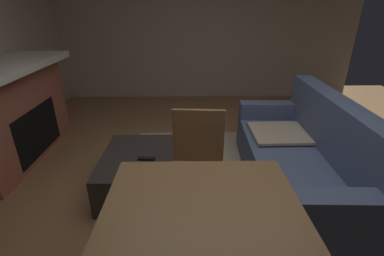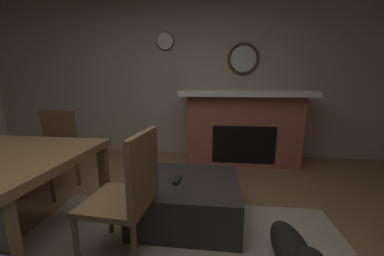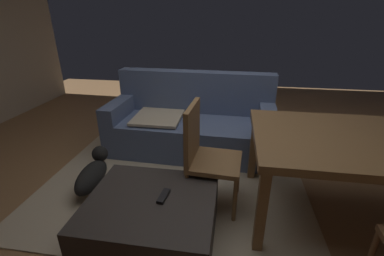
{
  "view_description": "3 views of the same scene",
  "coord_description": "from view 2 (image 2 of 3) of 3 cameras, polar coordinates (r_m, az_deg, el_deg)",
  "views": [
    {
      "loc": [
        1.94,
        -0.29,
        1.71
      ],
      "look_at": [
        0.05,
        -0.25,
        0.86
      ],
      "focal_mm": 25.68,
      "sensor_mm": 36.0,
      "label": 1
    },
    {
      "loc": [
        -0.64,
        1.12,
        1.24
      ],
      "look_at": [
        -0.41,
        -0.92,
        0.82
      ],
      "focal_mm": 20.52,
      "sensor_mm": 36.0,
      "label": 2
    },
    {
      "loc": [
        0.14,
        -2.17,
        1.6
      ],
      "look_at": [
        -0.16,
        -0.3,
        0.78
      ],
      "focal_mm": 24.58,
      "sensor_mm": 36.0,
      "label": 3
    }
  ],
  "objects": [
    {
      "name": "wall_back_fireplace_side",
      "position": [
        3.9,
        -2.99,
        12.91
      ],
      "size": [
        7.46,
        0.12,
        2.67
      ],
      "primitive_type": "cube",
      "color": "#B7A893",
      "rests_on": "ground"
    },
    {
      "name": "fireplace",
      "position": [
        3.55,
        12.93,
        0.44
      ],
      "size": [
        1.91,
        0.76,
        1.14
      ],
      "color": "#9E5642",
      "rests_on": "ground"
    },
    {
      "name": "round_wall_mirror",
      "position": [
        3.79,
        13.19,
        17.08
      ],
      "size": [
        0.5,
        0.05,
        0.5
      ],
      "color": "#4C331E"
    },
    {
      "name": "ottoman_coffee_table",
      "position": [
        2.13,
        -1.15,
        -18.03
      ],
      "size": [
        0.92,
        0.82,
        0.38
      ],
      "primitive_type": "cube",
      "color": "#2D2826",
      "rests_on": "ground"
    },
    {
      "name": "tv_remote",
      "position": [
        2.02,
        -3.81,
        -13.34
      ],
      "size": [
        0.07,
        0.16,
        0.02
      ],
      "primitive_type": "cube",
      "rotation": [
        0.0,
        0.0,
        -0.1
      ],
      "color": "black",
      "rests_on": "ottoman_coffee_table"
    },
    {
      "name": "dining_chair_west",
      "position": [
        1.61,
        -15.84,
        -15.26
      ],
      "size": [
        0.47,
        0.47,
        0.93
      ],
      "color": "brown",
      "rests_on": "ground"
    },
    {
      "name": "dining_chair_south",
      "position": [
        3.02,
        -32.34,
        -4.0
      ],
      "size": [
        0.46,
        0.46,
        0.93
      ],
      "color": "brown",
      "rests_on": "ground"
    },
    {
      "name": "small_dog",
      "position": [
        1.75,
        24.81,
        -27.0
      ],
      "size": [
        0.25,
        0.6,
        0.31
      ],
      "color": "black",
      "rests_on": "ground"
    },
    {
      "name": "wall_clock",
      "position": [
        3.91,
        -6.96,
        21.5
      ],
      "size": [
        0.29,
        0.03,
        0.29
      ],
      "color": "silver"
    }
  ]
}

